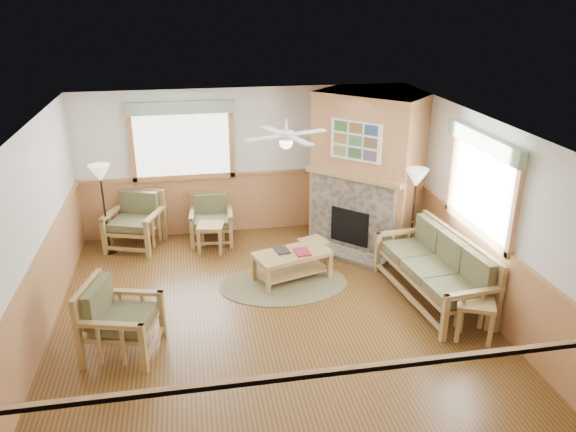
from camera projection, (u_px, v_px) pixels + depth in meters
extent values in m
cube|color=brown|center=(269.00, 310.00, 8.09)|extent=(6.00, 6.00, 0.01)
cube|color=white|center=(267.00, 125.00, 7.08)|extent=(6.00, 6.00, 0.01)
cube|color=silver|center=(244.00, 162.00, 10.32)|extent=(6.00, 0.02, 2.70)
cube|color=silver|center=(319.00, 355.00, 4.84)|extent=(6.00, 0.02, 2.70)
cube|color=silver|center=(33.00, 240.00, 7.08)|extent=(0.02, 6.00, 2.70)
cube|color=silver|center=(474.00, 209.00, 8.08)|extent=(0.02, 6.00, 2.70)
cylinder|color=brown|center=(284.00, 284.00, 8.78)|extent=(2.41, 2.41, 0.01)
cube|color=maroon|center=(302.00, 251.00, 8.74)|extent=(0.25, 0.32, 0.03)
cube|color=black|center=(282.00, 250.00, 8.80)|extent=(0.25, 0.30, 0.02)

